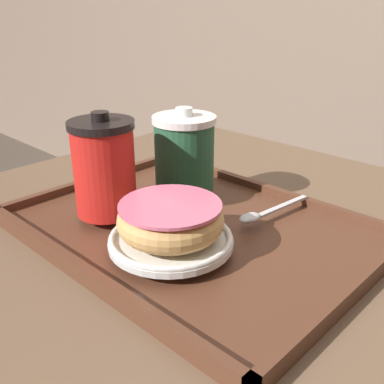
# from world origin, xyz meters

# --- Properties ---
(cafe_table) EXTENTS (0.84, 0.88, 0.71)m
(cafe_table) POSITION_xyz_m (0.00, 0.00, 0.53)
(cafe_table) COLOR brown
(cafe_table) RESTS_ON ground_plane
(serving_tray) EXTENTS (0.48, 0.36, 0.02)m
(serving_tray) POSITION_xyz_m (0.01, -0.02, 0.71)
(serving_tray) COLOR #512D1E
(serving_tray) RESTS_ON cafe_table
(coffee_cup_front) EXTENTS (0.09, 0.09, 0.15)m
(coffee_cup_front) POSITION_xyz_m (-0.09, -0.09, 0.80)
(coffee_cup_front) COLOR red
(coffee_cup_front) RESTS_ON serving_tray
(coffee_cup_rear) EXTENTS (0.10, 0.10, 0.13)m
(coffee_cup_rear) POSITION_xyz_m (-0.07, 0.05, 0.79)
(coffee_cup_rear) COLOR #235638
(coffee_cup_rear) RESTS_ON serving_tray
(plate_with_chocolate_donut) EXTENTS (0.16, 0.16, 0.01)m
(plate_with_chocolate_donut) POSITION_xyz_m (0.05, -0.09, 0.74)
(plate_with_chocolate_donut) COLOR white
(plate_with_chocolate_donut) RESTS_ON serving_tray
(donut_chocolate_glazed) EXTENTS (0.13, 0.13, 0.04)m
(donut_chocolate_glazed) POSITION_xyz_m (0.05, -0.09, 0.76)
(donut_chocolate_glazed) COLOR tan
(donut_chocolate_glazed) RESTS_ON plate_with_chocolate_donut
(spoon) EXTENTS (0.03, 0.14, 0.01)m
(spoon) POSITION_xyz_m (0.08, 0.05, 0.73)
(spoon) COLOR silver
(spoon) RESTS_ON serving_tray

